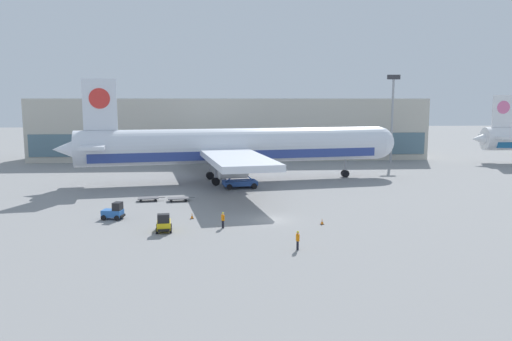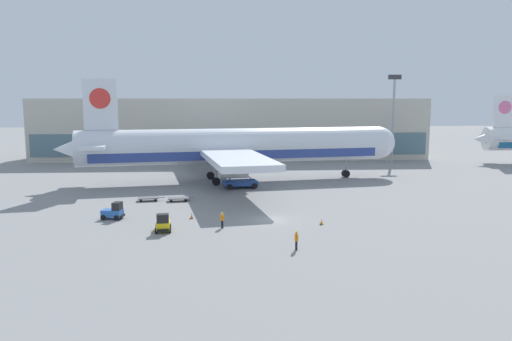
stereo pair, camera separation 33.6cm
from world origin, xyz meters
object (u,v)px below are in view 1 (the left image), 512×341
Objects in this scene: baggage_dolly_lead at (148,198)px; baggage_dolly_second at (178,198)px; traffic_cone_far at (192,216)px; baggage_tug_foreground at (164,224)px; baggage_tug_mid at (114,212)px; airplane_main at (232,147)px; light_mast at (392,111)px; scissor_lift_loader at (240,176)px; traffic_cone_near at (322,222)px; ground_crew_far at (298,239)px; ground_crew_near at (223,219)px.

baggage_dolly_second is at bearing -14.16° from baggage_dolly_lead.
baggage_dolly_lead is 12.56m from traffic_cone_far.
baggage_tug_mid is (-6.39, 6.06, 0.00)m from baggage_tug_foreground.
airplane_main is at bearing 44.77° from baggage_dolly_lead.
scissor_lift_loader is (-34.75, -30.09, -9.37)m from light_mast.
baggage_dolly_lead is at bearing -140.38° from light_mast.
traffic_cone_far is (9.04, -0.45, -0.55)m from baggage_tug_mid.
baggage_tug_foreground is 3.82× the size of traffic_cone_near.
ground_crew_far reaches higher than baggage_dolly_lead.
light_mast is 5.07× the size of baggage_dolly_second.
ground_crew_near is at bearing -105.87° from scissor_lift_loader.
airplane_main is 15.31× the size of baggage_dolly_lead.
light_mast reaches higher than baggage_dolly_lead.
baggage_tug_mid is at bearing -131.90° from baggage_dolly_second.
ground_crew_far is at bearing -23.07° from baggage_tug_mid.
baggage_tug_foreground is at bearing -31.87° from baggage_tug_mid.
baggage_dolly_second is 26.59m from ground_crew_far.
baggage_tug_mid reaches higher than ground_crew_near.
scissor_lift_loader is 1.49× the size of baggage_dolly_second.
traffic_cone_far is (2.40, -10.27, -0.06)m from baggage_dolly_second.
light_mast is 10.86× the size of ground_crew_near.
airplane_main reaches higher than ground_crew_near.
ground_crew_near is at bearing -124.45° from light_mast.
traffic_cone_near is (21.15, -14.51, -0.06)m from baggage_dolly_lead.
light_mast is 60.12m from baggage_dolly_second.
light_mast reaches higher than traffic_cone_far.
baggage_dolly_lead is at bearing -136.66° from airplane_main.
baggage_dolly_second is at bearing 173.84° from baggage_tug_foreground.
baggage_tug_foreground is at bearing -84.49° from baggage_dolly_lead.
baggage_tug_foreground is at bearing -113.89° from ground_crew_near.
baggage_dolly_second is at bearing 14.25° from ground_crew_far.
baggage_tug_mid is at bearing -135.25° from light_mast.
ground_crew_far is (13.05, -7.40, 0.20)m from baggage_tug_foreground.
ground_crew_far is at bearing -115.94° from light_mast.
traffic_cone_near reaches higher than baggage_dolly_lead.
ground_crew_far is 10.17m from traffic_cone_near.
traffic_cone_near is at bearing -47.44° from baggage_dolly_second.
airplane_main reaches higher than traffic_cone_near.
baggage_dolly_second is 2.08× the size of ground_crew_far.
baggage_tug_foreground is at bearing -113.43° from airplane_main.
baggage_tug_mid is at bearing -145.04° from ground_crew_near.
baggage_tug_mid is at bearing 169.84° from traffic_cone_near.
light_mast is at bearing -40.50° from ground_crew_far.
traffic_cone_near is at bearing -80.40° from scissor_lift_loader.
ground_crew_near reaches higher than traffic_cone_far.
baggage_dolly_second is (0.24, 15.89, -0.49)m from baggage_tug_foreground.
ground_crew_near is at bearing -102.68° from airplane_main.
baggage_tug_foreground is at bearing -98.75° from baggage_dolly_second.
baggage_dolly_lead is (-47.71, -39.50, -10.92)m from light_mast.
baggage_dolly_lead is 4.16m from baggage_dolly_second.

